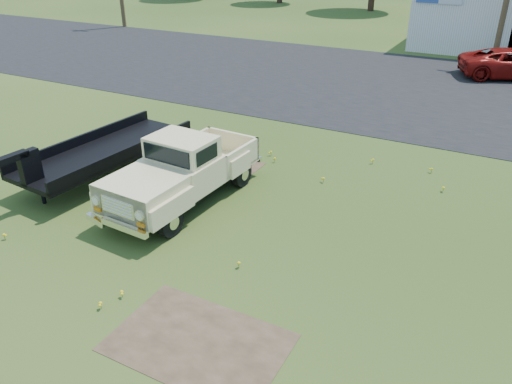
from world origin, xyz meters
TOP-DOWN VIEW (x-y plane):
  - ground at (0.00, 0.00)m, footprint 140.00×140.00m
  - asphalt_lot at (0.00, 15.00)m, footprint 90.00×14.00m
  - dirt_patch_a at (1.50, -3.00)m, footprint 3.00×2.00m
  - dirt_patch_b at (-2.00, 3.50)m, footprint 2.20×1.60m
  - vintage_pickup_truck at (-1.68, 1.15)m, footprint 2.22×5.09m
  - flatbed_trailer at (-4.70, 1.51)m, footprint 2.44×5.99m

SIDE VIEW (x-z plane):
  - ground at x=0.00m, z-range 0.00..0.00m
  - asphalt_lot at x=0.00m, z-range -0.01..0.01m
  - dirt_patch_a at x=1.50m, z-range -0.01..0.01m
  - dirt_patch_b at x=-2.00m, z-range -0.01..0.01m
  - flatbed_trailer at x=-4.70m, z-range 0.00..1.59m
  - vintage_pickup_truck at x=-1.68m, z-range 0.00..1.81m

